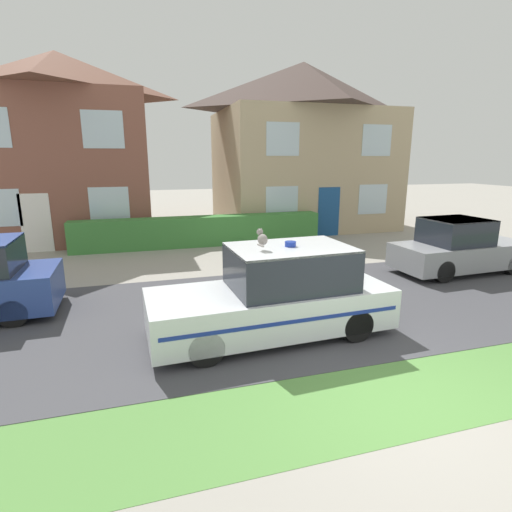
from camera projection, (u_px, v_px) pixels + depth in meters
name	position (u px, v px, depth m)	size (l,w,h in m)	color
ground_plane	(404.00, 403.00, 5.54)	(80.00, 80.00, 0.00)	gray
road_strip	(298.00, 306.00, 9.15)	(28.00, 5.74, 0.01)	#424247
lawn_verge	(398.00, 396.00, 5.68)	(28.00, 1.72, 0.01)	#568C42
garden_hedge	(201.00, 231.00, 15.37)	(9.48, 0.74, 1.13)	#3D7F38
police_car	(277.00, 295.00, 7.51)	(4.61, 1.92, 1.79)	black
cat	(262.00, 238.00, 7.04)	(0.21, 0.35, 0.29)	gray
neighbour_car_far	(459.00, 248.00, 11.71)	(4.12, 1.76, 1.60)	black
house_left	(64.00, 146.00, 16.79)	(6.91, 6.86, 7.49)	brown
house_right	(302.00, 145.00, 19.45)	(8.18, 6.59, 7.67)	tan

